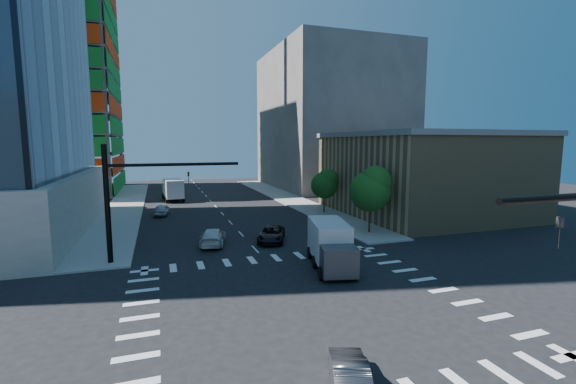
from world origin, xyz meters
name	(u,v)px	position (x,y,z in m)	size (l,w,h in m)	color
ground	(305,303)	(0.00, 0.00, 0.00)	(160.00, 160.00, 0.00)	black
road_markings	(305,303)	(0.00, 0.00, 0.01)	(20.00, 20.00, 0.01)	silver
sidewalk_ne	(288,198)	(12.50, 40.00, 0.07)	(5.00, 60.00, 0.15)	#9C9893
sidewalk_nw	(125,206)	(-12.50, 40.00, 0.07)	(5.00, 60.00, 0.15)	#9C9893
construction_building	(37,56)	(-27.41, 61.93, 24.61)	(25.16, 34.50, 70.60)	slate
commercial_building	(422,173)	(25.00, 22.00, 5.31)	(20.50, 22.50, 10.60)	#907C53
bg_building_ne	(330,120)	(27.00, 55.00, 14.00)	(24.00, 30.00, 28.00)	#5F5955
signal_mast_nw	(128,192)	(-10.00, 11.50, 5.49)	(10.20, 0.40, 9.00)	black
tree_south	(372,188)	(12.63, 13.90, 4.69)	(4.16, 4.16, 6.82)	#382316
tree_north	(326,183)	(12.93, 25.90, 3.99)	(3.54, 3.52, 5.78)	#382316
car_nb_far	(271,234)	(2.12, 14.16, 0.71)	(2.35, 5.09, 1.42)	black
car_sb_near	(213,237)	(-3.25, 14.75, 0.74)	(2.07, 5.09, 1.48)	silver
car_sb_mid	(162,210)	(-7.50, 31.45, 0.72)	(1.70, 4.22, 1.44)	#B5B6BD
car_sb_cross	(349,375)	(-1.31, -7.98, 0.64)	(1.35, 3.87, 1.28)	#424145
box_truck_near	(331,249)	(4.10, 5.16, 1.47)	(4.06, 6.77, 3.32)	black
box_truck_far	(173,191)	(-5.70, 44.56, 1.54)	(3.40, 6.88, 3.49)	black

